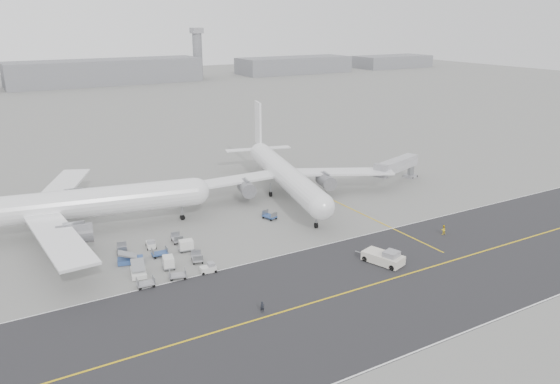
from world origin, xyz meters
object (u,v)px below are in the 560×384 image
airliner_a (58,206)px  ground_crew_b (443,230)px  jet_bridge (397,166)px  ground_crew_a (262,307)px  airliner_b (284,173)px  control_tower (198,52)px  pushback_tug (384,258)px

airliner_a → ground_crew_b: airliner_a is taller
jet_bridge → ground_crew_a: (-55.90, -36.32, -3.46)m
ground_crew_a → airliner_b: bearing=71.1°
control_tower → ground_crew_b: control_tower is taller
airliner_b → pushback_tug: 38.50m
pushback_tug → ground_crew_a: bearing=170.5°
airliner_b → control_tower: bearing=85.5°
jet_bridge → ground_crew_a: bearing=-164.9°
control_tower → airliner_a: (-124.02, -239.24, -10.75)m
airliner_a → jet_bridge: bearing=-84.6°
airliner_b → ground_crew_a: airliner_b is taller
control_tower → jet_bridge: (-49.67, -245.40, -12.01)m
airliner_a → pushback_tug: bearing=-122.2°
control_tower → airliner_b: size_ratio=0.62×
airliner_b → jet_bridge: size_ratio=3.11×
pushback_tug → jet_bridge: 45.73m
pushback_tug → ground_crew_a: (-24.12, -3.60, -0.22)m
control_tower → ground_crew_b: size_ratio=17.32×
airliner_a → ground_crew_b: bearing=-110.0°
control_tower → pushback_tug: bearing=-106.3°
airliner_b → ground_crew_b: 36.86m
airliner_a → ground_crew_a: airliner_a is taller
airliner_a → jet_bridge: size_ratio=3.39×
ground_crew_b → pushback_tug: bearing=21.6°
jet_bridge → ground_crew_a: 66.75m
ground_crew_a → ground_crew_b: 42.24m
airliner_b → jet_bridge: 28.39m
airliner_b → ground_crew_a: (-28.02, -41.68, -4.30)m
airliner_a → airliner_b: airliner_a is taller
pushback_tug → jet_bridge: jet_bridge is taller
airliner_a → airliner_b: 46.49m
ground_crew_a → jet_bridge: bearing=48.0°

